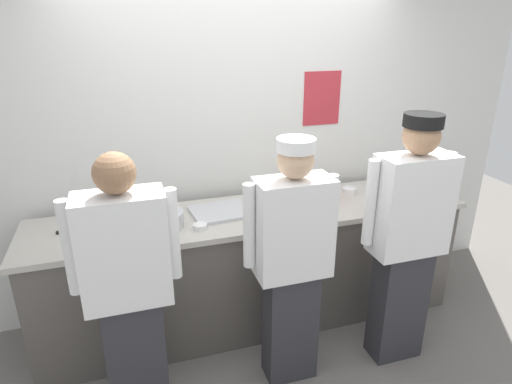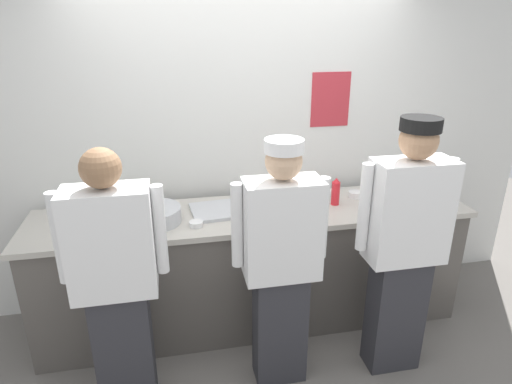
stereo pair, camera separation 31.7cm
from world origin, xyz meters
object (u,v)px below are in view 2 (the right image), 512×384
Objects in this scene: squeeze_bottle_primary at (113,209)px; squeeze_bottle_secondary at (336,192)px; chefs_knife at (77,222)px; plate_stack_rear at (393,192)px; ramekin_green_sauce at (325,193)px; chef_far_right at (404,244)px; deli_cup at (428,198)px; chef_center at (281,261)px; plate_stack_front at (308,204)px; mixing_bowl_steel at (153,215)px; ramekin_red_sauce at (355,194)px; chef_near_left at (116,280)px; sheet_tray at (221,210)px; ramekin_orange_sauce at (196,224)px.

squeeze_bottle_secondary reaches higher than squeeze_bottle_primary.
squeeze_bottle_secondary is 1.86m from chefs_knife.
plate_stack_rear is 2.26× the size of ramekin_green_sauce.
chef_far_right is 19.18× the size of deli_cup.
chef_center is 0.72m from plate_stack_front.
mixing_bowl_steel is 4.23× the size of deli_cup.
plate_stack_front is 0.95× the size of squeeze_bottle_primary.
squeeze_bottle_primary is 1.59m from ramekin_green_sauce.
squeeze_bottle_secondary is 1.99× the size of ramekin_red_sauce.
plate_stack_rear is at bearing 3.44° from mixing_bowl_steel.
ramekin_green_sauce is 0.32× the size of chefs_knife.
squeeze_bottle_secondary is (1.34, 0.05, 0.05)m from mixing_bowl_steel.
deli_cup is 2.56m from chefs_knife.
chefs_knife is (-0.31, 0.68, 0.08)m from chef_near_left.
squeeze_bottle_secondary is (0.22, 0.02, 0.08)m from plate_stack_front.
mixing_bowl_steel reaches higher than deli_cup.
chef_near_left is 1.75m from chef_far_right.
sheet_tray is at bearing 10.42° from mixing_bowl_steel.
chef_far_right is at bearing -90.47° from ramekin_red_sauce.
squeeze_bottle_primary is 1.60m from squeeze_bottle_secondary.
squeeze_bottle_secondary is at bearing 4.28° from plate_stack_front.
plate_stack_rear is at bearing 18.85° from chef_near_left.
chef_center reaches higher than deli_cup.
mixing_bowl_steel is (-1.12, -0.04, 0.03)m from plate_stack_front.
chef_near_left reaches higher than plate_stack_rear.
chef_far_right is 16.19× the size of ramekin_red_sauce.
squeeze_bottle_secondary is (1.60, 0.01, 0.00)m from squeeze_bottle_primary.
squeeze_bottle_primary reaches higher than ramekin_red_sauce.
plate_stack_front is 0.94× the size of squeeze_bottle_secondary.
deli_cup is (1.76, 0.06, 0.03)m from ramekin_orange_sauce.
squeeze_bottle_primary reaches higher than ramekin_green_sauce.
chef_center is at bearing -120.33° from plate_stack_front.
ramekin_red_sauce is 0.39× the size of chefs_knife.
chef_center is at bearing -158.23° from deli_cup.
plate_stack_front is 0.44m from ramekin_red_sauce.
sheet_tray reaches higher than chefs_knife.
ramekin_red_sauce is (0.79, 0.74, 0.09)m from chef_center.
chef_near_left is 1.91m from ramekin_red_sauce.
squeeze_bottle_secondary is at bearing -83.26° from ramekin_green_sauce.
chef_near_left is at bearing -157.38° from squeeze_bottle_secondary.
chefs_knife is (-1.63, 0.05, -0.02)m from plate_stack_front.
plate_stack_front is 0.99× the size of plate_stack_rear.
chef_center reaches higher than ramekin_green_sauce.
deli_cup is (1.28, 0.51, 0.11)m from chef_center.
chef_far_right is 4.11× the size of sheet_tray.
chef_near_left is 7.77× the size of squeeze_bottle_primary.
sheet_tray is 1.99× the size of squeeze_bottle_primary.
sheet_tray is 1.07m from ramekin_red_sauce.
chef_far_right reaches higher than squeeze_bottle_secondary.
chef_far_right is 19.38× the size of ramekin_green_sauce.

